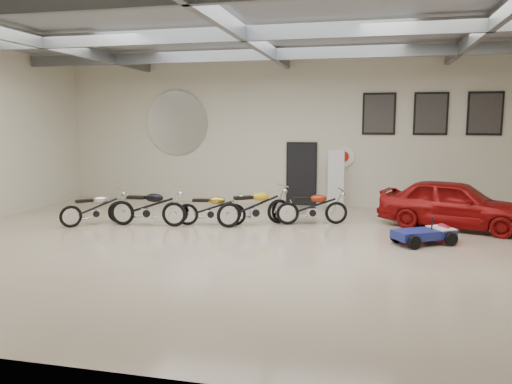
% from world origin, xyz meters
% --- Properties ---
extents(floor, '(16.00, 12.00, 0.01)m').
position_xyz_m(floor, '(0.00, 0.00, 0.00)').
color(floor, '#BDAA90').
rests_on(floor, ground).
extents(ceiling, '(16.00, 12.00, 0.01)m').
position_xyz_m(ceiling, '(0.00, 0.00, 5.00)').
color(ceiling, gray).
rests_on(ceiling, back_wall).
extents(back_wall, '(16.00, 0.02, 5.00)m').
position_xyz_m(back_wall, '(0.00, 6.00, 2.50)').
color(back_wall, beige).
rests_on(back_wall, floor).
extents(ceiling_beams, '(15.80, 11.80, 0.32)m').
position_xyz_m(ceiling_beams, '(0.00, 0.00, 4.75)').
color(ceiling_beams, slate).
rests_on(ceiling_beams, ceiling).
extents(door, '(0.92, 0.08, 2.10)m').
position_xyz_m(door, '(0.50, 5.95, 1.05)').
color(door, black).
rests_on(door, back_wall).
extents(logo_plaque, '(2.30, 0.06, 1.16)m').
position_xyz_m(logo_plaque, '(-4.00, 5.95, 2.80)').
color(logo_plaque, silver).
rests_on(logo_plaque, back_wall).
extents(poster_left, '(1.05, 0.08, 1.35)m').
position_xyz_m(poster_left, '(3.00, 5.96, 3.10)').
color(poster_left, black).
rests_on(poster_left, back_wall).
extents(poster_mid, '(1.05, 0.08, 1.35)m').
position_xyz_m(poster_mid, '(4.60, 5.96, 3.10)').
color(poster_mid, black).
rests_on(poster_mid, back_wall).
extents(poster_right, '(1.05, 0.08, 1.35)m').
position_xyz_m(poster_right, '(6.20, 5.96, 3.10)').
color(poster_right, black).
rests_on(poster_right, back_wall).
extents(oil_sign, '(0.72, 0.10, 0.72)m').
position_xyz_m(oil_sign, '(1.90, 5.95, 1.70)').
color(oil_sign, white).
rests_on(oil_sign, back_wall).
extents(banner_stand, '(0.54, 0.28, 1.91)m').
position_xyz_m(banner_stand, '(1.69, 5.50, 0.95)').
color(banner_stand, white).
rests_on(banner_stand, floor).
extents(motorcycle_silver, '(1.71, 1.76, 0.97)m').
position_xyz_m(motorcycle_silver, '(-4.64, 1.40, 0.49)').
color(motorcycle_silver, silver).
rests_on(motorcycle_silver, floor).
extents(motorcycle_black, '(2.16, 0.82, 1.10)m').
position_xyz_m(motorcycle_black, '(-3.14, 1.60, 0.55)').
color(motorcycle_black, silver).
rests_on(motorcycle_black, floor).
extents(motorcycle_gold, '(1.96, 0.93, 0.98)m').
position_xyz_m(motorcycle_gold, '(-1.47, 2.05, 0.49)').
color(motorcycle_gold, silver).
rests_on(motorcycle_gold, floor).
extents(motorcycle_yellow, '(2.11, 1.79, 1.11)m').
position_xyz_m(motorcycle_yellow, '(-0.30, 2.31, 0.55)').
color(motorcycle_yellow, silver).
rests_on(motorcycle_yellow, floor).
extents(motorcycle_red, '(2.05, 1.14, 1.02)m').
position_xyz_m(motorcycle_red, '(1.23, 2.82, 0.51)').
color(motorcycle_red, silver).
rests_on(motorcycle_red, floor).
extents(go_kart, '(1.93, 1.61, 0.64)m').
position_xyz_m(go_kart, '(4.18, 1.22, 0.32)').
color(go_kart, navy).
rests_on(go_kart, floor).
extents(vintage_car, '(2.69, 4.18, 1.32)m').
position_xyz_m(vintage_car, '(5.00, 3.22, 0.66)').
color(vintage_car, maroon).
rests_on(vintage_car, floor).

